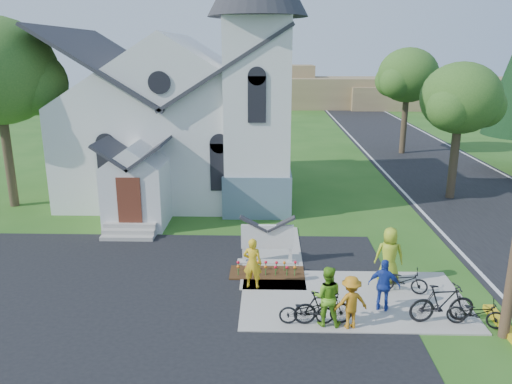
{
  "coord_description": "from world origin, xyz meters",
  "views": [
    {
      "loc": [
        -1.17,
        -13.75,
        7.55
      ],
      "look_at": [
        -1.66,
        5.0,
        2.22
      ],
      "focal_mm": 35.0,
      "sensor_mm": 36.0,
      "label": 1
    }
  ],
  "objects_px": {
    "cyclist_0": "(252,263)",
    "bike_3": "(442,303)",
    "church_sign": "(267,237)",
    "bike_4": "(476,313)",
    "bike_2": "(403,280)",
    "bike_0": "(307,310)",
    "cyclist_2": "(384,285)",
    "cyclist_1": "(327,296)",
    "cyclist_4": "(389,256)",
    "bike_1": "(323,308)",
    "cyclist_3": "(351,302)"
  },
  "relations": [
    {
      "from": "cyclist_0",
      "to": "bike_3",
      "type": "height_order",
      "value": "cyclist_0"
    },
    {
      "from": "church_sign",
      "to": "bike_4",
      "type": "height_order",
      "value": "church_sign"
    },
    {
      "from": "cyclist_0",
      "to": "bike_2",
      "type": "distance_m",
      "value": 4.86
    },
    {
      "from": "cyclist_0",
      "to": "bike_0",
      "type": "relative_size",
      "value": 1.09
    },
    {
      "from": "church_sign",
      "to": "cyclist_0",
      "type": "distance_m",
      "value": 2.07
    },
    {
      "from": "cyclist_0",
      "to": "cyclist_2",
      "type": "bearing_deg",
      "value": 170.63
    },
    {
      "from": "cyclist_1",
      "to": "bike_3",
      "type": "bearing_deg",
      "value": -169.46
    },
    {
      "from": "bike_2",
      "to": "cyclist_4",
      "type": "xyz_separation_m",
      "value": [
        -0.31,
        0.7,
        0.56
      ]
    },
    {
      "from": "bike_2",
      "to": "cyclist_2",
      "type": "bearing_deg",
      "value": 157.86
    },
    {
      "from": "bike_0",
      "to": "bike_1",
      "type": "relative_size",
      "value": 0.93
    },
    {
      "from": "bike_0",
      "to": "cyclist_1",
      "type": "distance_m",
      "value": 0.72
    },
    {
      "from": "bike_0",
      "to": "bike_2",
      "type": "bearing_deg",
      "value": -59.31
    },
    {
      "from": "cyclist_0",
      "to": "cyclist_4",
      "type": "xyz_separation_m",
      "value": [
        4.52,
        0.47,
        0.11
      ]
    },
    {
      "from": "bike_4",
      "to": "cyclist_0",
      "type": "bearing_deg",
      "value": 85.81
    },
    {
      "from": "bike_0",
      "to": "bike_1",
      "type": "distance_m",
      "value": 0.48
    },
    {
      "from": "bike_0",
      "to": "bike_1",
      "type": "bearing_deg",
      "value": -91.82
    },
    {
      "from": "cyclist_2",
      "to": "bike_4",
      "type": "bearing_deg",
      "value": 178.45
    },
    {
      "from": "bike_2",
      "to": "cyclist_0",
      "type": "bearing_deg",
      "value": 102.37
    },
    {
      "from": "church_sign",
      "to": "bike_4",
      "type": "relative_size",
      "value": 1.4
    },
    {
      "from": "bike_0",
      "to": "cyclist_2",
      "type": "bearing_deg",
      "value": -71.22
    },
    {
      "from": "cyclist_0",
      "to": "cyclist_2",
      "type": "relative_size",
      "value": 1.06
    },
    {
      "from": "cyclist_1",
      "to": "bike_4",
      "type": "bearing_deg",
      "value": -173.37
    },
    {
      "from": "church_sign",
      "to": "bike_0",
      "type": "bearing_deg",
      "value": -75.07
    },
    {
      "from": "church_sign",
      "to": "bike_1",
      "type": "bearing_deg",
      "value": -69.38
    },
    {
      "from": "bike_0",
      "to": "bike_3",
      "type": "bearing_deg",
      "value": -88.01
    },
    {
      "from": "bike_3",
      "to": "church_sign",
      "type": "bearing_deg",
      "value": 44.78
    },
    {
      "from": "bike_0",
      "to": "cyclist_3",
      "type": "xyz_separation_m",
      "value": [
        1.2,
        -0.15,
        0.36
      ]
    },
    {
      "from": "bike_3",
      "to": "cyclist_0",
      "type": "bearing_deg",
      "value": 63.37
    },
    {
      "from": "cyclist_1",
      "to": "church_sign",
      "type": "bearing_deg",
      "value": -61.88
    },
    {
      "from": "cyclist_0",
      "to": "bike_2",
      "type": "xyz_separation_m",
      "value": [
        4.83,
        -0.23,
        -0.44
      ]
    },
    {
      "from": "cyclist_3",
      "to": "bike_4",
      "type": "bearing_deg",
      "value": 169.37
    },
    {
      "from": "bike_3",
      "to": "cyclist_4",
      "type": "xyz_separation_m",
      "value": [
        -0.95,
        2.5,
        0.39
      ]
    },
    {
      "from": "church_sign",
      "to": "bike_2",
      "type": "relative_size",
      "value": 1.41
    },
    {
      "from": "cyclist_3",
      "to": "cyclist_1",
      "type": "bearing_deg",
      "value": -24.98
    },
    {
      "from": "cyclist_4",
      "to": "bike_4",
      "type": "distance_m",
      "value": 3.34
    },
    {
      "from": "church_sign",
      "to": "cyclist_0",
      "type": "xyz_separation_m",
      "value": [
        -0.47,
        -2.01,
        -0.13
      ]
    },
    {
      "from": "cyclist_2",
      "to": "cyclist_3",
      "type": "bearing_deg",
      "value": 59.4
    },
    {
      "from": "cyclist_1",
      "to": "bike_2",
      "type": "distance_m",
      "value": 3.39
    },
    {
      "from": "bike_1",
      "to": "bike_4",
      "type": "xyz_separation_m",
      "value": [
        4.3,
        0.0,
        -0.09
      ]
    },
    {
      "from": "cyclist_4",
      "to": "church_sign",
      "type": "bearing_deg",
      "value": -14.85
    },
    {
      "from": "cyclist_4",
      "to": "bike_3",
      "type": "bearing_deg",
      "value": 116.72
    },
    {
      "from": "church_sign",
      "to": "cyclist_0",
      "type": "height_order",
      "value": "cyclist_0"
    },
    {
      "from": "cyclist_3",
      "to": "bike_2",
      "type": "bearing_deg",
      "value": -146.03
    },
    {
      "from": "cyclist_1",
      "to": "bike_2",
      "type": "bearing_deg",
      "value": -136.33
    },
    {
      "from": "cyclist_3",
      "to": "cyclist_4",
      "type": "height_order",
      "value": "cyclist_4"
    },
    {
      "from": "bike_1",
      "to": "cyclist_3",
      "type": "relative_size",
      "value": 1.1
    },
    {
      "from": "bike_3",
      "to": "cyclist_4",
      "type": "height_order",
      "value": "cyclist_4"
    },
    {
      "from": "bike_2",
      "to": "bike_3",
      "type": "height_order",
      "value": "bike_3"
    },
    {
      "from": "church_sign",
      "to": "cyclist_0",
      "type": "relative_size",
      "value": 1.29
    },
    {
      "from": "bike_1",
      "to": "cyclist_1",
      "type": "bearing_deg",
      "value": -97.59
    }
  ]
}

